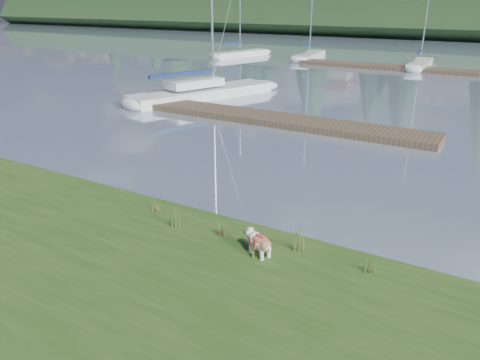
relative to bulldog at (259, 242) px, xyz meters
The scene contains 16 objects.
ground 32.82m from the bulldog, 93.51° to the left, with size 200.00×200.00×0.00m, color #7E90A7.
bank 3.85m from the bulldog, 121.77° to the right, with size 60.00×9.00×0.35m, color #304F1B.
bulldog is the anchor object (origin of this frame).
sailboat_main 19.27m from the bulldog, 126.66° to the left, with size 5.55×10.38×14.70m.
dock_near 13.21m from the bulldog, 117.09° to the left, with size 16.00×2.00×0.30m, color #4C3D2C.
dock_far 32.76m from the bulldog, 90.02° to the left, with size 26.00×2.20×0.30m, color #4C3D2C.
sailboat_bg_0 40.04m from the bulldog, 120.41° to the left, with size 3.65×7.55×10.87m.
sailboat_bg_1 38.95m from the bulldog, 110.79° to the left, with size 2.33×7.65×11.28m.
sailboat_bg_2 35.49m from the bulldog, 95.32° to the left, with size 1.69×6.99×10.53m.
weed_0 2.36m from the bulldog, behind, with size 0.17×0.14×0.70m.
weed_1 1.23m from the bulldog, 167.82° to the left, with size 0.17×0.14×0.50m.
weed_2 0.88m from the bulldog, 37.32° to the left, with size 0.17×0.14×0.78m.
weed_3 3.36m from the bulldog, behind, with size 0.17×0.14×0.46m.
weed_4 0.21m from the bulldog, 72.79° to the right, with size 0.17×0.14×0.41m.
weed_5 2.31m from the bulldog, 12.03° to the left, with size 0.17×0.14×0.53m.
mud_lip 2.39m from the bulldog, 150.21° to the left, with size 60.00×0.50×0.14m, color #33281C.
Camera 1 is at (6.15, -10.59, 5.53)m, focal length 35.00 mm.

